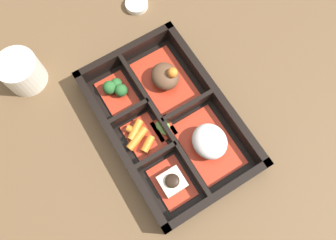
{
  "coord_description": "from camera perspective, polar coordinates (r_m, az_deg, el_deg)",
  "views": [
    {
      "loc": [
        0.16,
        -0.1,
        0.6
      ],
      "look_at": [
        0.0,
        0.0,
        0.03
      ],
      "focal_mm": 35.0,
      "sensor_mm": 36.0,
      "label": 1
    }
  ],
  "objects": [
    {
      "name": "ground_plane",
      "position": [
        0.63,
        0.0,
        -0.73
      ],
      "size": [
        3.0,
        3.0,
        0.0
      ],
      "primitive_type": "plane",
      "color": "brown"
    },
    {
      "name": "bowl_carrots",
      "position": [
        0.6,
        -4.76,
        -2.91
      ],
      "size": [
        0.08,
        0.07,
        0.02
      ],
      "color": "#B22D19",
      "rests_on": "bento_base"
    },
    {
      "name": "tea_cup",
      "position": [
        0.69,
        -24.16,
        7.72
      ],
      "size": [
        0.08,
        0.08,
        0.06
      ],
      "color": "beige",
      "rests_on": "ground_plane"
    },
    {
      "name": "bowl_tofu",
      "position": [
        0.58,
        0.72,
        -10.76
      ],
      "size": [
        0.08,
        0.06,
        0.03
      ],
      "color": "#B22D19",
      "rests_on": "bento_base"
    },
    {
      "name": "bento_rim",
      "position": [
        0.6,
        -0.27,
        -0.22
      ],
      "size": [
        0.34,
        0.22,
        0.05
      ],
      "color": "black",
      "rests_on": "ground_plane"
    },
    {
      "name": "bowl_greens",
      "position": [
        0.64,
        -9.04,
        5.18
      ],
      "size": [
        0.09,
        0.06,
        0.03
      ],
      "color": "#B22D19",
      "rests_on": "bento_base"
    },
    {
      "name": "sauce_dish",
      "position": [
        0.75,
        -5.49,
        19.41
      ],
      "size": [
        0.05,
        0.05,
        0.01
      ],
      "color": "beige",
      "rests_on": "ground_plane"
    },
    {
      "name": "bowl_pickles",
      "position": [
        0.61,
        -0.73,
        -1.41
      ],
      "size": [
        0.04,
        0.04,
        0.01
      ],
      "color": "#B22D19",
      "rests_on": "bento_base"
    },
    {
      "name": "bowl_stew",
      "position": [
        0.63,
        -0.48,
        7.4
      ],
      "size": [
        0.13,
        0.09,
        0.05
      ],
      "color": "#B22D19",
      "rests_on": "bento_base"
    },
    {
      "name": "bento_base",
      "position": [
        0.62,
        0.0,
        -0.59
      ],
      "size": [
        0.34,
        0.22,
        0.01
      ],
      "color": "black",
      "rests_on": "ground_plane"
    },
    {
      "name": "bowl_rice",
      "position": [
        0.59,
        7.19,
        -3.86
      ],
      "size": [
        0.13,
        0.09,
        0.05
      ],
      "color": "#B22D19",
      "rests_on": "bento_base"
    }
  ]
}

